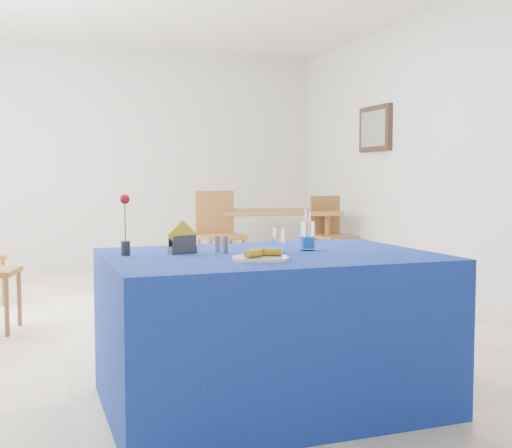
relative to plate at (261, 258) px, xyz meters
The scene contains 16 objects.
floor 2.27m from the plate, 81.84° to the left, with size 7.00×7.00×0.00m, color beige.
room_shell 2.35m from the plate, 81.84° to the left, with size 7.00×7.00×7.00m.
picture_frame 4.73m from the plate, 53.27° to the left, with size 0.06×0.64×0.52m, color black.
picture_art 4.72m from the plate, 53.52° to the left, with size 0.02×0.52×0.40m, color #998C66.
plate is the anchor object (origin of this frame).
drinking_glass 0.30m from the plate, 52.04° to the left, with size 0.06×0.06×0.13m, color white.
salt_shaker 0.39m from the plate, 104.07° to the left, with size 0.03×0.03×0.09m, color gray.
pepper_shaker 0.32m from the plate, 102.70° to the left, with size 0.03×0.03×0.09m, color slate.
blue_table 0.47m from the plate, 59.13° to the left, with size 1.60×1.10×0.76m.
water_bottle 0.48m from the plate, 38.74° to the left, with size 0.08×0.08×0.21m.
napkin_holder 0.47m from the plate, 125.90° to the left, with size 0.15×0.09×0.17m.
rose_vase 0.69m from the plate, 145.18° to the left, with size 0.05×0.05×0.30m.
oak_table 4.87m from the plate, 67.82° to the left, with size 1.73×1.34×0.76m.
chair_bg_left 4.23m from the plate, 76.06° to the left, with size 0.47×0.47×1.00m.
chair_bg_right 4.66m from the plate, 59.58° to the left, with size 0.48×0.48×0.93m.
banana_pieces 0.03m from the plate, 46.68° to the left, with size 0.20×0.12×0.04m.
Camera 1 is at (-1.31, -4.84, 1.13)m, focal length 45.00 mm.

